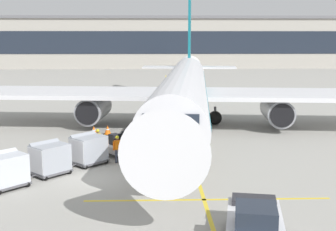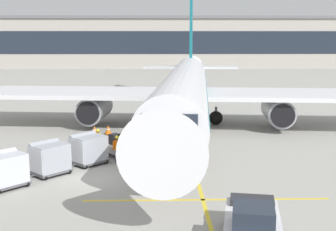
# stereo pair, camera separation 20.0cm
# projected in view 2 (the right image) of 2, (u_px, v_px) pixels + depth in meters

# --- Properties ---
(ground_plane) EXTENTS (600.00, 600.00, 0.00)m
(ground_plane) POSITION_uv_depth(u_px,v_px,m) (97.00, 178.00, 24.90)
(ground_plane) COLOR #9E9B93
(parked_airplane) EXTENTS (36.98, 46.42, 15.24)m
(parked_airplane) POSITION_uv_depth(u_px,v_px,m) (185.00, 88.00, 38.99)
(parked_airplane) COLOR white
(parked_airplane) RESTS_ON ground
(belt_loader) EXTENTS (4.73, 4.48, 3.10)m
(belt_loader) POSITION_uv_depth(u_px,v_px,m) (132.00, 140.00, 30.40)
(belt_loader) COLOR silver
(belt_loader) RESTS_ON ground
(baggage_cart_lead) EXTENTS (2.54, 2.55, 1.91)m
(baggage_cart_lead) POSITION_uv_depth(u_px,v_px,m) (88.00, 148.00, 27.55)
(baggage_cart_lead) COLOR #515156
(baggage_cart_lead) RESTS_ON ground
(baggage_cart_second) EXTENTS (2.54, 2.55, 1.91)m
(baggage_cart_second) POSITION_uv_depth(u_px,v_px,m) (49.00, 158.00, 25.46)
(baggage_cart_second) COLOR #515156
(baggage_cart_second) RESTS_ON ground
(baggage_cart_third) EXTENTS (2.54, 2.55, 1.91)m
(baggage_cart_third) POSITION_uv_depth(u_px,v_px,m) (5.00, 169.00, 23.24)
(baggage_cart_third) COLOR #515156
(baggage_cart_third) RESTS_ON ground
(pushback_tug) EXTENTS (2.90, 4.72, 1.83)m
(pushback_tug) POSITION_uv_depth(u_px,v_px,m) (253.00, 225.00, 16.71)
(pushback_tug) COLOR silver
(pushback_tug) RESTS_ON ground
(ground_crew_by_loader) EXTENTS (0.54, 0.37, 1.74)m
(ground_crew_by_loader) POSITION_uv_depth(u_px,v_px,m) (117.00, 147.00, 27.89)
(ground_crew_by_loader) COLOR #333847
(ground_crew_by_loader) RESTS_ON ground
(ground_crew_by_carts) EXTENTS (0.47, 0.42, 1.74)m
(ground_crew_by_carts) POSITION_uv_depth(u_px,v_px,m) (104.00, 146.00, 28.17)
(ground_crew_by_carts) COLOR black
(ground_crew_by_carts) RESTS_ON ground
(ground_crew_marshaller) EXTENTS (0.44, 0.44, 1.74)m
(ground_crew_marshaller) POSITION_uv_depth(u_px,v_px,m) (98.00, 140.00, 29.88)
(ground_crew_marshaller) COLOR black
(ground_crew_marshaller) RESTS_ON ground
(safety_cone_engine_keepout) EXTENTS (0.69, 0.69, 0.78)m
(safety_cone_engine_keepout) POSITION_uv_depth(u_px,v_px,m) (108.00, 130.00, 36.07)
(safety_cone_engine_keepout) COLOR black
(safety_cone_engine_keepout) RESTS_ON ground
(safety_cone_wingtip) EXTENTS (0.69, 0.69, 0.77)m
(safety_cone_wingtip) POSITION_uv_depth(u_px,v_px,m) (94.00, 131.00, 35.79)
(safety_cone_wingtip) COLOR black
(safety_cone_wingtip) RESTS_ON ground
(apron_guidance_line_lead_in) EXTENTS (0.20, 110.00, 0.01)m
(apron_guidance_line_lead_in) POSITION_uv_depth(u_px,v_px,m) (183.00, 128.00, 38.69)
(apron_guidance_line_lead_in) COLOR yellow
(apron_guidance_line_lead_in) RESTS_ON ground
(apron_guidance_line_stop_bar) EXTENTS (12.00, 0.20, 0.01)m
(apron_guidance_line_stop_bar) POSITION_uv_depth(u_px,v_px,m) (206.00, 200.00, 21.61)
(apron_guidance_line_stop_bar) COLOR yellow
(apron_guidance_line_stop_bar) RESTS_ON ground
(terminal_building) EXTENTS (128.93, 17.51, 13.19)m
(terminal_building) POSITION_uv_depth(u_px,v_px,m) (146.00, 42.00, 119.68)
(terminal_building) COLOR #A8A399
(terminal_building) RESTS_ON ground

